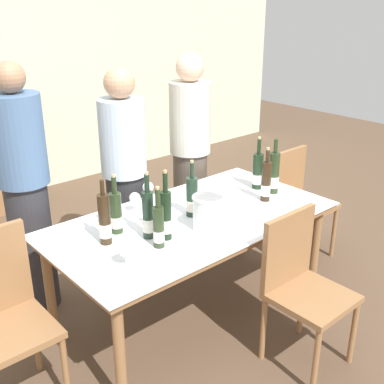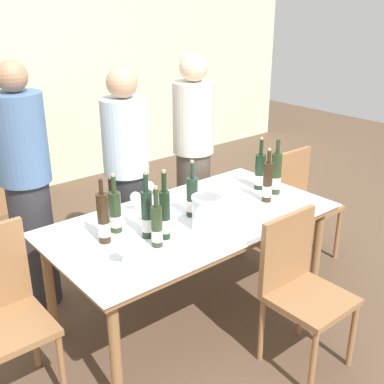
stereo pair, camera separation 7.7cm
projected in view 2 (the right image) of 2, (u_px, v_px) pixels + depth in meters
ground_plane at (192, 312)px, 3.34m from camera, size 12.00×12.00×0.00m
back_wall at (8, 63)px, 4.91m from camera, size 8.00×0.10×2.80m
dining_table at (192, 227)px, 3.09m from camera, size 1.85×0.97×0.72m
ice_bucket at (207, 212)px, 2.88m from camera, size 0.19×0.19×0.21m
wine_bottle_0 at (165, 215)px, 2.76m from camera, size 0.06×0.06×0.42m
wine_bottle_1 at (147, 215)px, 2.78m from camera, size 0.07×0.07×0.41m
wine_bottle_2 at (276, 175)px, 3.40m from camera, size 0.07×0.07×0.40m
wine_bottle_3 at (192, 198)px, 3.06m from camera, size 0.08×0.08×0.37m
wine_bottle_4 at (115, 213)px, 2.85m from camera, size 0.07×0.07×0.37m
wine_bottle_5 at (157, 226)px, 2.68m from camera, size 0.06×0.06×0.36m
wine_bottle_6 at (104, 220)px, 2.72m from camera, size 0.07×0.07×0.39m
wine_bottle_7 at (267, 183)px, 3.27m from camera, size 0.07×0.07×0.38m
wine_bottle_8 at (260, 172)px, 3.49m from camera, size 0.08×0.08×0.39m
wine_glass_0 at (135, 198)px, 3.13m from camera, size 0.07×0.07×0.14m
wine_glass_1 at (122, 248)px, 2.51m from camera, size 0.08×0.08×0.14m
wine_glass_2 at (149, 187)px, 3.28m from camera, size 0.08×0.08×0.15m
chair_right_end at (300, 197)px, 3.92m from camera, size 0.42×0.42×0.88m
chair_near_front at (299, 281)px, 2.75m from camera, size 0.42×0.42×0.91m
person_host at (28, 192)px, 3.15m from camera, size 0.33×0.33×1.69m
person_guest_left at (127, 177)px, 3.54m from camera, size 0.33×0.33×1.60m
person_guest_right at (193, 156)px, 3.92m from camera, size 0.33×0.33×1.64m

